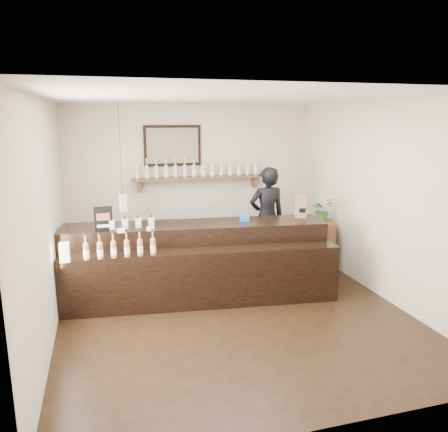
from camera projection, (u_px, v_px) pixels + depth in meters
name	position (u px, v px, depth m)	size (l,w,h in m)	color
ground	(230.00, 308.00, 6.00)	(5.00, 5.00, 0.00)	black
room_shell	(231.00, 186.00, 5.63)	(5.00, 5.00, 5.00)	beige
back_wall_decor	(185.00, 164.00, 7.81)	(2.66, 0.96, 1.69)	brown
counter	(197.00, 263.00, 6.33)	(3.86, 1.44, 1.24)	black
promo_sign	(103.00, 219.00, 5.88)	(0.24, 0.04, 0.34)	black
paper_bag	(301.00, 207.00, 6.67)	(0.18, 0.16, 0.35)	brown
tape_dispenser	(245.00, 218.00, 6.46)	(0.15, 0.10, 0.12)	blue
side_cabinet	(320.00, 244.00, 7.60)	(0.57, 0.67, 0.82)	brown
potted_plant	(322.00, 210.00, 7.46)	(0.37, 0.32, 0.41)	#356B2A
shopkeeper	(267.00, 211.00, 7.54)	(0.72, 0.47, 1.98)	black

